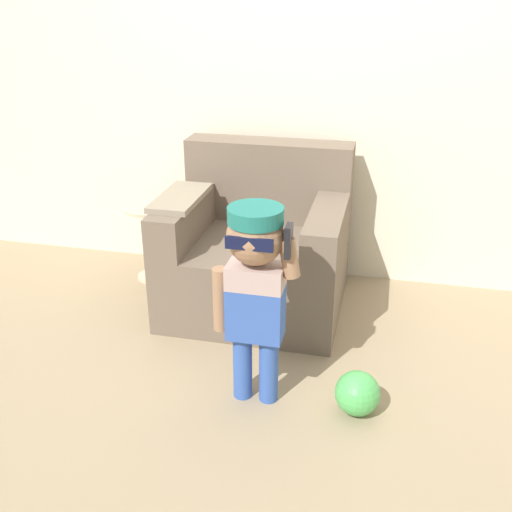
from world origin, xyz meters
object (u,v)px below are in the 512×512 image
at_px(person_child, 255,277).
at_px(toy_ball, 357,393).
at_px(side_table, 150,235).
at_px(armchair, 258,250).

distance_m(person_child, toy_ball, 0.67).
height_order(person_child, side_table, person_child).
bearing_deg(armchair, person_child, -77.85).
xyz_separation_m(armchair, toy_ball, (0.63, -0.86, -0.23)).
bearing_deg(armchair, side_table, 167.84).
bearing_deg(side_table, armchair, -12.16).
distance_m(side_table, toy_ball, 1.68).
relative_size(person_child, toy_ball, 4.63).
xyz_separation_m(person_child, side_table, (-0.89, 1.01, -0.31)).
bearing_deg(side_table, toy_ball, -37.08).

